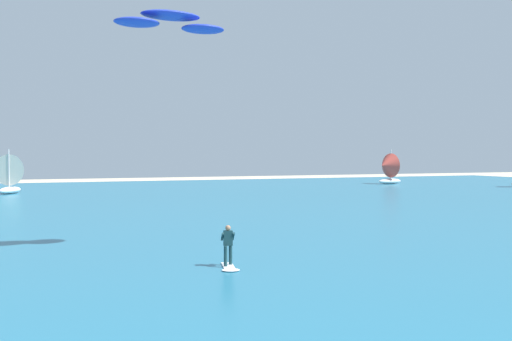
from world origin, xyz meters
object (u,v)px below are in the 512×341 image
(kitesurfer, at_px, (229,252))
(sailboat_far_left, at_px, (12,173))
(kite, at_px, (171,22))
(sailboat_trailing, at_px, (387,168))

(kitesurfer, distance_m, sailboat_far_left, 52.63)
(kite, distance_m, sailboat_far_left, 48.44)
(kite, xyz_separation_m, sailboat_trailing, (45.68, 48.87, -8.25))
(kitesurfer, distance_m, sailboat_trailing, 69.77)
(kite, height_order, sailboat_trailing, kite)
(kitesurfer, relative_size, kite, 0.37)
(kitesurfer, height_order, kite, kite)
(kitesurfer, relative_size, sailboat_trailing, 0.39)
(sailboat_trailing, xyz_separation_m, sailboat_far_left, (-52.09, -1.58, -0.06))
(kitesurfer, xyz_separation_m, kite, (-1.10, 4.78, 10.01))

